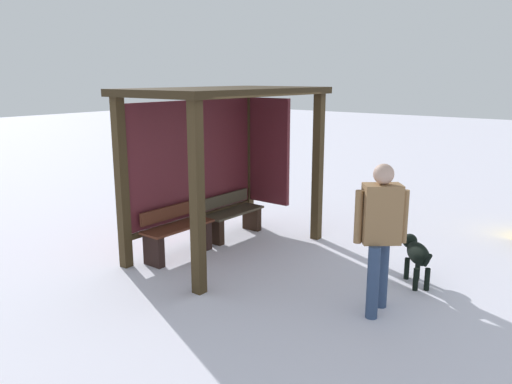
# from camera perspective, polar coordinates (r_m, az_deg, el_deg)

# --- Properties ---
(ground_plane) EXTENTS (60.00, 60.00, 0.00)m
(ground_plane) POSITION_cam_1_polar(r_m,az_deg,el_deg) (8.20, -3.09, -6.67)
(ground_plane) COLOR white
(bus_shelter) EXTENTS (3.15, 1.79, 2.58)m
(bus_shelter) POSITION_cam_1_polar(r_m,az_deg,el_deg) (8.05, -4.03, 6.67)
(bus_shelter) COLOR #3A2C18
(bus_shelter) RESTS_ON ground
(bench_left_inside) EXTENTS (1.21, 0.41, 0.78)m
(bench_left_inside) POSITION_cam_1_polar(r_m,az_deg,el_deg) (7.96, -8.83, -4.68)
(bench_left_inside) COLOR #572B1B
(bench_left_inside) RESTS_ON ground
(bench_center_inside) EXTENTS (1.21, 0.41, 0.74)m
(bench_center_inside) POSITION_cam_1_polar(r_m,az_deg,el_deg) (8.87, -2.65, -2.84)
(bench_center_inside) COLOR #443D2D
(bench_center_inside) RESTS_ON ground
(person_walking) EXTENTS (0.54, 0.53, 1.79)m
(person_walking) POSITION_cam_1_polar(r_m,az_deg,el_deg) (5.99, 13.86, -3.84)
(person_walking) COLOR olive
(person_walking) RESTS_ON ground
(dog) EXTENTS (0.76, 0.64, 0.59)m
(dog) POSITION_cam_1_polar(r_m,az_deg,el_deg) (7.18, 17.65, -6.65)
(dog) COLOR black
(dog) RESTS_ON ground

